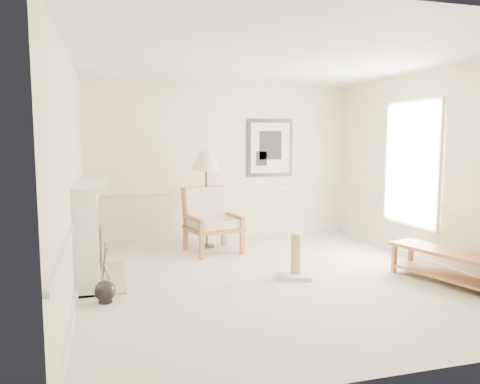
# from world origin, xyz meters

# --- Properties ---
(ground) EXTENTS (5.50, 5.50, 0.00)m
(ground) POSITION_xyz_m (0.00, 0.00, 0.00)
(ground) COLOR silver
(ground) RESTS_ON ground
(room) EXTENTS (5.04, 5.54, 2.92)m
(room) POSITION_xyz_m (0.14, 0.08, 1.87)
(room) COLOR #F3E4BE
(room) RESTS_ON ground
(fireplace) EXTENTS (0.64, 1.64, 1.31)m
(fireplace) POSITION_xyz_m (-2.34, 0.60, 0.64)
(fireplace) COLOR white
(fireplace) RESTS_ON ground
(floor_vase) EXTENTS (0.25, 0.25, 0.72)m
(floor_vase) POSITION_xyz_m (-2.15, -0.38, 0.13)
(floor_vase) COLOR black
(floor_vase) RESTS_ON ground
(armchair) EXTENTS (0.96, 1.00, 1.07)m
(armchair) POSITION_xyz_m (-0.45, 1.75, 0.58)
(armchair) COLOR #A35B34
(armchair) RESTS_ON ground
(floor_lamp) EXTENTS (0.60, 0.60, 1.67)m
(floor_lamp) POSITION_xyz_m (-0.45, 2.02, 1.46)
(floor_lamp) COLOR black
(floor_lamp) RESTS_ON ground
(bench) EXTENTS (0.87, 1.61, 0.44)m
(bench) POSITION_xyz_m (2.13, -0.87, 0.29)
(bench) COLOR #A35B34
(bench) RESTS_ON ground
(scratching_post) EXTENTS (0.59, 0.59, 0.63)m
(scratching_post) POSITION_xyz_m (0.36, -0.05, 0.20)
(scratching_post) COLOR white
(scratching_post) RESTS_ON ground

